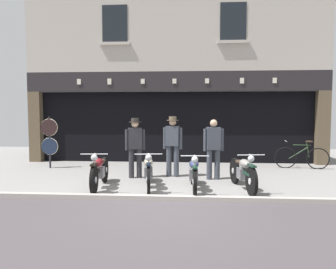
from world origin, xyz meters
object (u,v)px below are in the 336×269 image
Objects in this scene: motorcycle_center_left at (148,170)px; salesman_left at (135,145)px; motorcycle_left at (100,170)px; advert_board_far at (277,113)px; salesman_right at (213,146)px; advert_board_near at (242,113)px; tyre_sign_pole at (49,138)px; shopkeeper_center at (173,143)px; leaning_bicycle at (302,157)px; motorcycle_center_right at (243,172)px; motorcycle_center at (194,172)px.

motorcycle_center_left is 1.40m from salesman_left.
motorcycle_left is 1.80× the size of advert_board_far.
advert_board_near is (1.24, 3.08, 0.89)m from salesman_right.
salesman_left is (-0.53, 1.19, 0.51)m from motorcycle_center_left.
tyre_sign_pole is (-3.10, 1.39, 0.08)m from salesman_left.
motorcycle_left is at bearing 16.66° from salesman_right.
shopkeeper_center is 1.02× the size of leaning_bicycle.
salesman_left reaches higher than motorcycle_left.
advert_board_near is at bearing 14.03° from tyre_sign_pole.
tyre_sign_pole is at bearing -52.35° from motorcycle_left.
shopkeeper_center is 4.51m from leaning_bicycle.
advert_board_far reaches higher than motorcycle_left.
advert_board_far reaches higher than salesman_left.
salesman_left is (-2.82, 1.19, 0.51)m from motorcycle_center_right.
motorcycle_center is 1.16× the size of leaning_bicycle.
motorcycle_center_right is 4.81m from advert_board_far.
salesman_right is 1.49× the size of advert_board_far.
salesman_left reaches higher than motorcycle_center_left.
motorcycle_center_right is at bearing 143.46° from salesman_left.
motorcycle_left is at bearing -141.05° from advert_board_far.
advert_board_far reaches higher than salesman_right.
advert_board_near is at bearing -138.07° from motorcycle_left.
salesman_right is at bearing 164.82° from salesman_left.
salesman_right is 0.97× the size of tyre_sign_pole.
advert_board_far is (1.25, 0.00, 0.02)m from advert_board_near.
advert_board_far is (4.15, 4.21, 1.40)m from motorcycle_center_left.
salesman_right is at bearing -15.28° from tyre_sign_pole.
motorcycle_left is 7.01m from advert_board_far.
motorcycle_left is 1.19m from motorcycle_center_left.
motorcycle_center_left is at bearing -10.02° from motorcycle_center.
motorcycle_center_right is at bearing 151.16° from leaning_bicycle.
motorcycle_center_left is at bearing 100.23° from salesman_left.
motorcycle_left is at bearing -47.73° from tyre_sign_pole.
motorcycle_center_left is 1.24× the size of leaning_bicycle.
shopkeeper_center reaches higher than motorcycle_center_right.
advert_board_near is at bearing -107.25° from motorcycle_center_right.
advert_board_far is (1.87, 4.21, 1.40)m from motorcycle_center_right.
motorcycle_center_left is 1.22× the size of shopkeeper_center.
tyre_sign_pole is at bearing 102.48° from leaning_bicycle.
motorcycle_center_right is 4.47m from advert_board_near.
tyre_sign_pole is at bearing -165.97° from advert_board_near.
salesman_left is 5.57m from leaning_bicycle.
salesman_right reaches higher than motorcycle_center_left.
tyre_sign_pole is (-5.29, 1.45, 0.10)m from salesman_right.
advert_board_far is at bearing 33.83° from leaning_bicycle.
salesman_left is 0.99× the size of leaning_bicycle.
motorcycle_center is at bearing -30.01° from tyre_sign_pole.
motorcycle_left is 6.67m from leaning_bicycle.
tyre_sign_pole is (-5.92, 2.58, 0.58)m from motorcycle_center_right.
leaning_bicycle is at bearing -136.91° from motorcycle_center_right.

